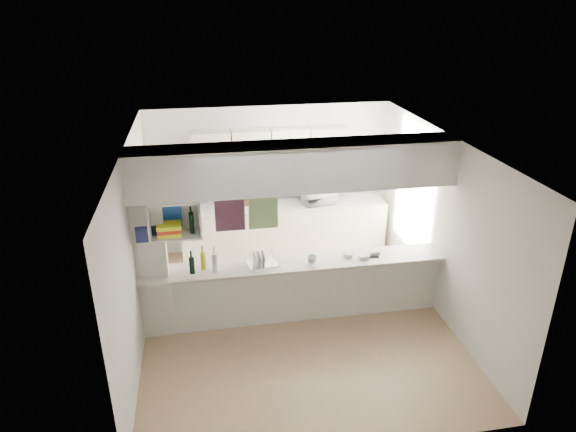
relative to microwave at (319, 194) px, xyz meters
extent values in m
plane|color=tan|center=(-0.82, -2.08, -1.08)|extent=(4.80, 4.80, 0.00)
plane|color=white|center=(-0.82, -2.08, 1.52)|extent=(4.80, 4.80, 0.00)
plane|color=silver|center=(-0.82, 0.32, 0.22)|extent=(4.20, 0.00, 4.20)
plane|color=silver|center=(-2.92, -2.08, 0.22)|extent=(0.00, 4.80, 4.80)
plane|color=silver|center=(1.28, -2.08, 0.22)|extent=(0.00, 4.80, 4.80)
cube|color=silver|center=(-0.82, -2.08, -0.64)|extent=(4.20, 0.15, 0.88)
cube|color=#B3AD9D|center=(-0.82, -2.08, -0.18)|extent=(4.20, 0.50, 0.04)
cube|color=white|center=(-0.82, -2.08, 1.22)|extent=(4.20, 0.50, 0.60)
cube|color=silver|center=(-2.72, -2.08, 0.22)|extent=(0.40, 0.18, 2.60)
cube|color=#191E4C|center=(-2.72, -2.17, 0.47)|extent=(0.30, 0.01, 0.22)
cube|color=white|center=(-2.72, -2.17, 0.24)|extent=(0.30, 0.01, 0.24)
cube|color=black|center=(-1.67, -1.86, 0.60)|extent=(0.40, 0.02, 0.62)
cube|color=#1A7970|center=(-1.22, -1.86, 0.60)|extent=(0.40, 0.02, 0.62)
cube|color=white|center=(-2.37, -2.18, 0.44)|extent=(0.65, 0.35, 0.02)
cube|color=white|center=(-2.37, -2.18, 0.91)|extent=(0.65, 0.35, 0.02)
cube|color=white|center=(-2.37, -2.02, 0.67)|extent=(0.65, 0.02, 0.50)
cube|color=white|center=(-2.68, -2.18, 0.67)|extent=(0.02, 0.35, 0.50)
cube|color=white|center=(-2.06, -2.18, 0.67)|extent=(0.02, 0.35, 0.50)
cube|color=#F1F61B|center=(-2.45, -2.18, 0.47)|extent=(0.30, 0.24, 0.05)
cube|color=#A92316|center=(-2.45, -2.18, 0.52)|extent=(0.28, 0.22, 0.05)
cube|color=#F1F61B|center=(-2.45, -2.18, 0.57)|extent=(0.30, 0.24, 0.05)
cube|color=navy|center=(-2.42, -2.05, 0.67)|extent=(0.26, 0.02, 0.34)
cylinder|color=black|center=(-2.17, -2.18, 0.59)|extent=(0.06, 0.06, 0.28)
cube|color=beige|center=(-0.62, 0.02, -0.63)|extent=(3.60, 0.60, 0.90)
cube|color=#B3AD9D|center=(-0.62, 0.02, -0.17)|extent=(3.60, 0.63, 0.03)
cube|color=silver|center=(-0.62, 0.31, 0.14)|extent=(3.60, 0.03, 0.60)
cube|color=beige|center=(-0.82, 0.15, 0.80)|extent=(2.62, 0.34, 0.72)
cube|color=white|center=(-0.07, 0.08, 0.40)|extent=(0.60, 0.46, 0.12)
cube|color=silver|center=(-0.07, -0.15, 0.37)|extent=(0.60, 0.02, 0.05)
imported|color=white|center=(0.00, 0.00, 0.00)|extent=(0.61, 0.47, 0.31)
imported|color=navy|center=(-0.04, -0.01, 0.19)|extent=(0.26, 0.26, 0.06)
cube|color=silver|center=(-1.28, -2.05, -0.15)|extent=(0.44, 0.36, 0.01)
cylinder|color=white|center=(-1.37, -2.07, -0.04)|extent=(0.05, 0.20, 0.20)
cylinder|color=white|center=(-1.32, -2.06, -0.04)|extent=(0.05, 0.20, 0.20)
cylinder|color=white|center=(-1.26, -2.04, -0.04)|extent=(0.05, 0.20, 0.20)
imported|color=white|center=(-0.60, -2.15, -0.09)|extent=(0.18, 0.18, 0.11)
cylinder|color=black|center=(-2.21, -2.13, -0.04)|extent=(0.07, 0.07, 0.23)
cylinder|color=black|center=(-2.21, -2.13, 0.12)|extent=(0.03, 0.03, 0.10)
cylinder|color=#969119|center=(-2.06, -2.05, -0.03)|extent=(0.07, 0.07, 0.24)
cylinder|color=#969119|center=(-2.06, -2.05, 0.14)|extent=(0.03, 0.03, 0.10)
cylinder|color=silver|center=(-1.91, -2.13, -0.03)|extent=(0.07, 0.07, 0.26)
cylinder|color=silver|center=(-1.91, -2.13, 0.16)|extent=(0.03, 0.03, 0.10)
cylinder|color=silver|center=(-0.06, -2.05, -0.12)|extent=(0.13, 0.13, 0.07)
cube|color=silver|center=(0.13, -2.15, -0.13)|extent=(0.13, 0.10, 0.06)
cube|color=silver|center=(0.33, -2.05, -0.13)|extent=(0.13, 0.10, 0.06)
cube|color=black|center=(0.29, -2.12, -0.15)|extent=(0.14, 0.07, 0.01)
cylinder|color=black|center=(-1.51, 0.07, -0.08)|extent=(0.10, 0.10, 0.14)
cube|color=#4F2E1B|center=(-1.27, 0.10, -0.06)|extent=(0.11, 0.10, 0.20)
camera|label=1|loc=(-1.99, -8.18, 3.24)|focal=32.00mm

